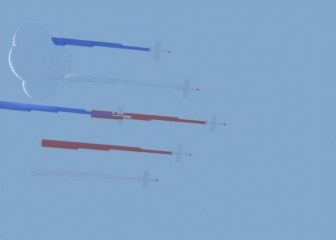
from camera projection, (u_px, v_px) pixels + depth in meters
jet_lead at (135, 117)px, 257.02m from camera, size 9.16×62.68×3.88m
jet_port_inner at (91, 147)px, 260.03m from camera, size 9.55×70.31×3.85m
jet_starboard_inner at (93, 80)px, 249.88m from camera, size 10.20×71.43×3.91m
jet_port_mid at (72, 174)px, 267.45m from camera, size 8.48×61.47×3.91m
jet_starboard_mid at (77, 43)px, 244.97m from camera, size 9.52×61.57×3.89m
jet_port_outer at (42, 108)px, 254.36m from camera, size 9.76×61.75×3.83m
cloud_puff at (38, 60)px, 239.43m from camera, size 34.37×27.11×21.50m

